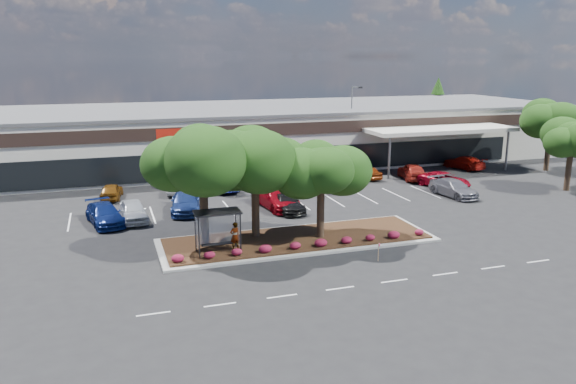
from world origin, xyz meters
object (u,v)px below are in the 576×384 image
object	(u,v)px
car_0	(105,214)
survey_stake	(379,250)
car_1	(133,211)
light_pole	(352,130)

from	to	relation	value
car_0	survey_stake	bearing A→B (deg)	-52.27
car_1	survey_stake	bearing A→B (deg)	-48.81
car_0	light_pole	bearing A→B (deg)	18.84
survey_stake	car_1	distance (m)	18.83
survey_stake	car_0	size ratio (longest dim) A/B	0.22
car_0	car_1	world-z (taller)	car_1
car_1	light_pole	bearing A→B (deg)	28.42
light_pole	car_0	size ratio (longest dim) A/B	1.72
light_pole	survey_stake	xyz separation A→B (m)	(-11.42, -28.96, -3.14)
light_pole	car_1	size ratio (longest dim) A/B	1.95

